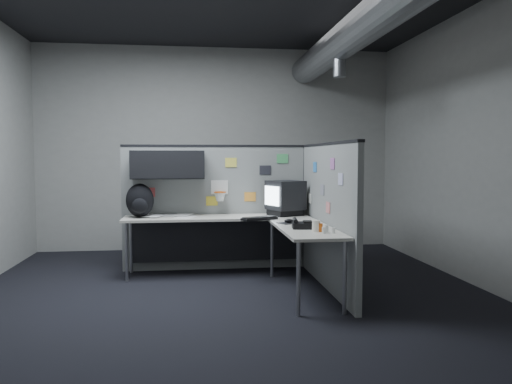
{
  "coord_description": "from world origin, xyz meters",
  "views": [
    {
      "loc": [
        -0.4,
        -5.21,
        1.47
      ],
      "look_at": [
        0.31,
        0.35,
        1.08
      ],
      "focal_mm": 35.0,
      "sensor_mm": 36.0,
      "label": 1
    }
  ],
  "objects": [
    {
      "name": "desk",
      "position": [
        0.15,
        0.7,
        0.61
      ],
      "size": [
        2.31,
        2.11,
        0.73
      ],
      "color": "beige",
      "rests_on": "ground"
    },
    {
      "name": "phone",
      "position": [
        0.72,
        -0.16,
        0.77
      ],
      "size": [
        0.22,
        0.24,
        0.1
      ],
      "rotation": [
        0.0,
        0.0,
        -0.31
      ],
      "color": "black",
      "rests_on": "desk"
    },
    {
      "name": "partition_right",
      "position": [
        1.1,
        0.22,
        0.82
      ],
      "size": [
        0.07,
        2.23,
        1.63
      ],
      "color": "gray",
      "rests_on": "ground"
    },
    {
      "name": "monitor",
      "position": [
        0.77,
        1.0,
        0.96
      ],
      "size": [
        0.51,
        0.51,
        0.44
      ],
      "rotation": [
        0.0,
        0.0,
        -0.36
      ],
      "color": "black",
      "rests_on": "desk"
    },
    {
      "name": "cup",
      "position": [
        0.82,
        -0.41,
        0.79
      ],
      "size": [
        0.09,
        0.09,
        0.11
      ],
      "primitive_type": "cylinder",
      "rotation": [
        0.0,
        0.0,
        0.11
      ],
      "color": "white",
      "rests_on": "desk"
    },
    {
      "name": "backpack",
      "position": [
        -1.04,
        1.02,
        0.93
      ],
      "size": [
        0.39,
        0.38,
        0.42
      ],
      "rotation": [
        0.0,
        0.0,
        -0.26
      ],
      "color": "black",
      "rests_on": "desk"
    },
    {
      "name": "partition_back",
      "position": [
        -0.25,
        1.23,
        1.0
      ],
      "size": [
        2.44,
        0.42,
        1.63
      ],
      "color": "gray",
      "rests_on": "ground"
    },
    {
      "name": "bottles",
      "position": [
        0.89,
        -0.49,
        0.77
      ],
      "size": [
        0.15,
        0.16,
        0.08
      ],
      "rotation": [
        0.0,
        0.0,
        0.36
      ],
      "color": "silver",
      "rests_on": "desk"
    },
    {
      "name": "room",
      "position": [
        0.56,
        0.0,
        2.1
      ],
      "size": [
        5.62,
        5.62,
        3.22
      ],
      "color": "black",
      "rests_on": "ground"
    },
    {
      "name": "mouse",
      "position": [
        0.67,
        0.24,
        0.75
      ],
      "size": [
        0.28,
        0.26,
        0.05
      ],
      "rotation": [
        0.0,
        0.0,
        -0.34
      ],
      "color": "black",
      "rests_on": "desk"
    },
    {
      "name": "papers",
      "position": [
        -0.75,
        1.12,
        0.74
      ],
      "size": [
        0.8,
        0.71,
        0.02
      ],
      "rotation": [
        0.0,
        0.0,
        -0.34
      ],
      "color": "white",
      "rests_on": "desk"
    },
    {
      "name": "keyboard",
      "position": [
        0.38,
        0.57,
        0.75
      ],
      "size": [
        0.45,
        0.31,
        0.04
      ],
      "rotation": [
        0.0,
        0.0,
        -0.37
      ],
      "color": "black",
      "rests_on": "desk"
    }
  ]
}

